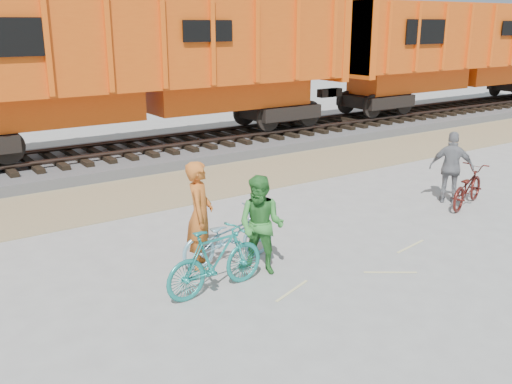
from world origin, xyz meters
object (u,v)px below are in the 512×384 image
(hopper_car_center, at_px, (141,60))
(person_solo, at_px, (200,215))
(bicycle_maroon, at_px, (467,187))
(hopper_car_right, at_px, (459,48))
(person_woman, at_px, (452,168))
(person_man, at_px, (261,225))
(bicycle_teal, at_px, (216,260))
(bicycle_blue, at_px, (228,237))

(hopper_car_center, bearing_deg, person_solo, -107.72)
(hopper_car_center, relative_size, bicycle_maroon, 8.01)
(hopper_car_right, relative_size, person_woman, 8.30)
(person_man, height_order, person_woman, person_woman)
(person_solo, bearing_deg, hopper_car_center, 17.59)
(hopper_car_center, xyz_separation_m, hopper_car_right, (15.00, 0.00, 0.00))
(bicycle_maroon, bearing_deg, person_woman, -3.97)
(bicycle_maroon, distance_m, person_woman, 0.56)
(hopper_car_center, xyz_separation_m, person_solo, (-2.60, -8.14, -2.07))
(hopper_car_right, xyz_separation_m, person_woman, (-11.00, -8.22, -2.16))
(person_solo, bearing_deg, bicycle_maroon, -58.78)
(person_solo, height_order, person_man, person_solo)
(bicycle_teal, height_order, person_woman, person_woman)
(person_solo, distance_m, person_woman, 6.61)
(bicycle_maroon, relative_size, person_man, 1.04)
(bicycle_blue, bearing_deg, person_woman, -87.99)
(bicycle_blue, bearing_deg, bicycle_teal, 140.43)
(bicycle_blue, relative_size, bicycle_teal, 1.01)
(hopper_car_right, bearing_deg, bicycle_maroon, -141.64)
(bicycle_maroon, bearing_deg, bicycle_teal, 76.12)
(person_man, bearing_deg, bicycle_maroon, 58.60)
(person_woman, bearing_deg, person_man, 56.92)
(person_solo, relative_size, person_woman, 1.11)
(hopper_car_right, height_order, bicycle_maroon, hopper_car_right)
(bicycle_blue, xyz_separation_m, person_man, (0.22, -0.68, 0.37))
(hopper_car_center, relative_size, bicycle_teal, 7.87)
(hopper_car_center, distance_m, person_solo, 8.80)
(hopper_car_right, height_order, bicycle_blue, hopper_car_right)
(hopper_car_right, xyz_separation_m, bicycle_teal, (-17.88, -9.13, -2.47))
(bicycle_blue, height_order, person_woman, person_woman)
(person_solo, height_order, person_woman, person_solo)
(hopper_car_right, distance_m, bicycle_blue, 19.15)
(hopper_car_center, height_order, bicycle_teal, hopper_car_center)
(hopper_car_right, xyz_separation_m, person_man, (-16.88, -8.93, -2.17))
(person_man, bearing_deg, bicycle_teal, -113.01)
(bicycle_blue, distance_m, person_woman, 6.12)
(bicycle_maroon, height_order, person_solo, person_solo)
(bicycle_blue, relative_size, person_man, 1.07)
(person_man, bearing_deg, hopper_car_center, 133.79)
(bicycle_blue, distance_m, person_solo, 0.69)
(bicycle_teal, bearing_deg, hopper_car_center, -21.92)
(bicycle_blue, relative_size, bicycle_maroon, 1.03)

